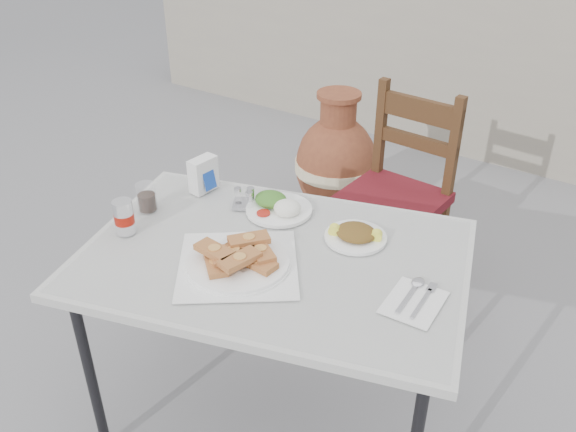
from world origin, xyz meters
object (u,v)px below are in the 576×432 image
Objects in this scene: chair at (396,194)px; terracotta_urn at (336,166)px; pide_plate at (238,256)px; soda_can at (124,217)px; cafe_table at (274,266)px; salad_rice_plate at (278,206)px; napkin_holder at (203,174)px; condiment_caddy at (247,200)px; cola_glass at (147,199)px; salad_chopped_plate at (356,234)px.

terracotta_urn is (-0.48, 0.32, -0.13)m from chair.
pide_plate is 0.42m from soda_can.
cafe_table is 5.90× the size of salad_rice_plate.
condiment_caddy is at bearing 4.12° from napkin_holder.
condiment_caddy is (0.27, 0.21, -0.02)m from cola_glass.
cola_glass is at bearing 169.52° from pide_plate.
salad_chopped_plate is 0.41m from condiment_caddy.
pide_plate is 0.49m from napkin_holder.
pide_plate is 0.33m from salad_rice_plate.
cafe_table is 10.73× the size of napkin_holder.
soda_can is at bearing -122.24° from condiment_caddy.
terracotta_urn is at bearing 122.29° from salad_chopped_plate.
napkin_holder is (-0.44, 0.19, 0.11)m from cafe_table.
soda_can is at bearing -171.87° from pide_plate.
cafe_table is at bearing -85.39° from chair.
cafe_table is 1.45× the size of chair.
soda_can is 0.92× the size of napkin_holder.
cola_glass is at bearing -102.37° from napkin_holder.
chair reaches higher than soda_can.
cola_glass reaches higher than pide_plate.
chair is at bearing 62.44° from cola_glass.
pide_plate is 0.46m from cola_glass.
napkin_holder is (-0.31, -0.03, 0.04)m from salad_rice_plate.
napkin_holder is at bearing 71.83° from cola_glass.
cafe_table is 6.75× the size of salad_chopped_plate.
chair reaches higher than terracotta_urn.
cafe_table is 1.38m from terracotta_urn.
soda_can reaches higher than condiment_caddy.
terracotta_urn is (-0.66, 1.05, -0.38)m from salad_chopped_plate.
chair is (0.04, 1.04, -0.26)m from pide_plate.
soda_can reaches higher than salad_rice_plate.
salad_chopped_plate is 0.21× the size of chair.
cafe_table is 0.50m from soda_can.
salad_chopped_plate is at bearing 3.94° from condiment_caddy.
cola_glass is (-0.05, 0.14, -0.02)m from soda_can.
cola_glass reaches higher than condiment_caddy.
condiment_caddy reaches higher than terracotta_urn.
cafe_table is 2.74× the size of pide_plate.
condiment_caddy is at bearing 37.86° from cola_glass.
pide_plate is 3.92× the size of napkin_holder.
cafe_table is at bearing 2.86° from cola_glass.
chair is (-0.18, 0.72, -0.25)m from salad_chopped_plate.
condiment_caddy is at bearing -76.91° from terracotta_urn.
condiment_caddy is at bearing -176.06° from salad_chopped_plate.
pide_plate is 1.08m from chair.
salad_rice_plate is 0.25× the size of chair.
cola_glass is (-0.68, -0.24, 0.03)m from salad_chopped_plate.
napkin_holder reaches higher than soda_can.
soda_can is 1.23m from chair.
salad_rice_plate is (-0.13, 0.22, 0.07)m from cafe_table.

